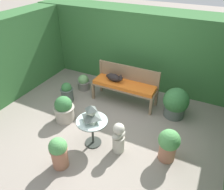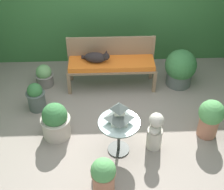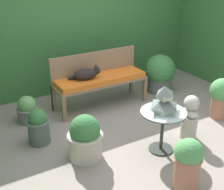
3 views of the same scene
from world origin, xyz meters
The scene contains 15 objects.
ground centered at (0.00, 0.00, 0.00)m, with size 30.00×30.00×0.00m, color gray.
foliage_hedge_back centered at (0.00, 2.46, 1.01)m, with size 6.40×0.97×2.01m, color #336633.
foliage_hedge_left centered at (-2.85, 0.19, 1.00)m, with size 0.70×3.58×2.00m, color #336633.
garden_bench centered at (0.04, 1.09, 0.46)m, with size 1.61×0.50×0.55m.
bench_backrest centered at (0.04, 1.32, 0.66)m, with size 1.61×0.06×0.91m.
cat centered at (-0.23, 1.08, 0.64)m, with size 0.51×0.28×0.23m.
patio_table centered at (0.08, -0.52, 0.45)m, with size 0.60×0.60×0.58m.
pagoda_birdhouse centered at (0.08, -0.52, 0.73)m, with size 0.31×0.31×0.35m.
garden_bust centered at (0.62, -0.47, 0.33)m, with size 0.27×0.35×0.66m.
potted_plant_hedge_corner centered at (1.32, 1.09, 0.36)m, with size 0.58×0.58×0.72m.
potted_plant_patio_mid centered at (-1.27, 0.49, 0.26)m, with size 0.33×0.33×0.52m.
potted_plant_table_far centered at (-1.23, 1.17, 0.20)m, with size 0.36×0.36×0.43m.
potted_plant_path_edge centered at (-0.87, -0.16, 0.29)m, with size 0.47×0.47×0.61m.
potted_plant_bench_left centered at (1.50, -0.25, 0.36)m, with size 0.39×0.39×0.66m.
potted_plant_table_near centered at (-0.16, -1.25, 0.34)m, with size 0.32×0.32×0.63m.
Camera 1 is at (1.84, -3.18, 3.22)m, focal length 35.00 mm.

